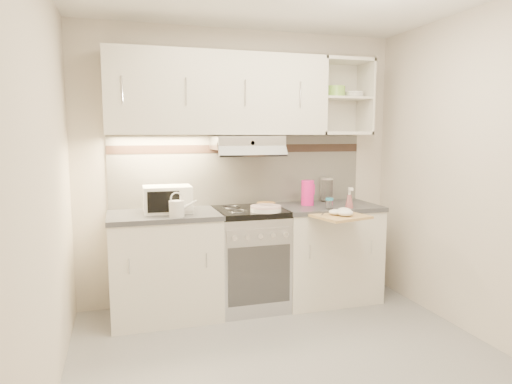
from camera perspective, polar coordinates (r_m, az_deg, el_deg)
ground at (r=3.33m, az=4.81°, el=-20.66°), size 3.00×3.00×0.00m
room_shell at (r=3.28m, az=2.79°, el=8.48°), size 3.04×2.84×2.52m
base_cabinet_left at (r=4.01m, az=-11.28°, el=-9.20°), size 0.90×0.60×0.86m
worktop_left at (r=3.90m, az=-11.44°, el=-2.86°), size 0.92×0.62×0.04m
base_cabinet_right at (r=4.40m, az=8.75°, el=-7.66°), size 0.90×0.60×0.86m
worktop_right at (r=4.30m, az=8.87°, el=-1.86°), size 0.92×0.62×0.04m
electric_range at (r=4.13m, az=-0.78°, el=-8.24°), size 0.60×0.60×0.90m
microwave at (r=3.91m, az=-11.01°, el=-0.88°), size 0.40×0.30×0.22m
watering_can at (r=3.68m, az=-9.78°, el=-1.97°), size 0.24×0.12×0.20m
plate_stack at (r=3.89m, az=1.24°, el=-2.08°), size 0.26×0.26×0.06m
bread_loaf at (r=4.12m, az=1.26°, el=-1.60°), size 0.17×0.17×0.04m
pink_pitcher at (r=4.24m, az=6.47°, el=-0.08°), size 0.12×0.12×0.23m
glass_jar at (r=4.50m, az=8.81°, el=0.33°), size 0.12×0.12×0.24m
spice_jar at (r=4.06m, az=9.17°, el=-1.41°), size 0.07×0.07×0.10m
spray_bottle at (r=4.15m, az=11.59°, el=-0.92°), size 0.07×0.07×0.20m
cutting_board at (r=3.88m, az=10.52°, el=-3.02°), size 0.48×0.45×0.02m
dish_towel at (r=3.88m, az=10.95°, el=-2.37°), size 0.26×0.22×0.07m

